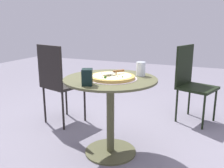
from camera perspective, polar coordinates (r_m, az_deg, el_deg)
ground_plane at (r=2.40m, az=-0.35°, el=-15.38°), size 10.00×10.00×0.00m
patio_table at (r=2.20m, az=-0.37°, el=-4.04°), size 0.81×0.81×0.71m
pizza_on_tray at (r=2.12m, az=-0.00°, el=1.59°), size 0.43×0.43×0.05m
pizza_server at (r=2.14m, az=0.40°, el=2.78°), size 0.16×0.20×0.02m
drinking_cup at (r=2.24m, az=6.64°, el=3.48°), size 0.08×0.08×0.13m
napkin_dispenser at (r=1.90m, az=-5.74°, el=1.59°), size 0.11×0.12×0.13m
patio_chair_far at (r=2.90m, az=-12.32°, el=1.05°), size 0.49×0.49×0.94m
patio_chair_corner at (r=3.11m, az=17.81°, el=1.04°), size 0.50×0.50×0.91m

